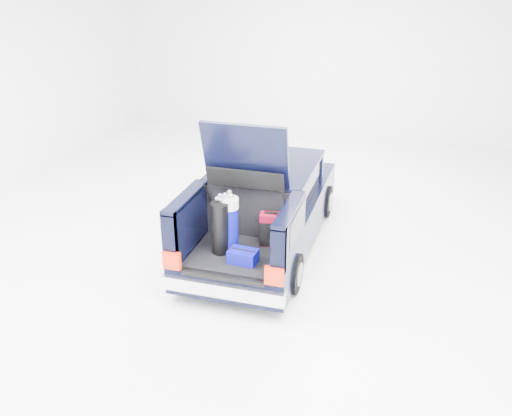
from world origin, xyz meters
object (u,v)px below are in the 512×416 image
(red_suitcase, at_px, (271,229))
(blue_duffel, at_px, (243,256))
(car, at_px, (266,206))
(blue_golf_bag, at_px, (229,224))
(black_golf_bag, at_px, (220,228))

(red_suitcase, distance_m, blue_duffel, 0.69)
(car, height_order, blue_golf_bag, car)
(car, distance_m, red_suitcase, 1.27)
(red_suitcase, distance_m, blue_golf_bag, 0.66)
(car, relative_size, blue_duffel, 10.94)
(red_suitcase, bearing_deg, black_golf_bag, -151.86)
(car, xyz_separation_m, blue_golf_bag, (-0.13, -1.54, 0.36))
(black_golf_bag, bearing_deg, blue_golf_bag, 28.68)
(red_suitcase, relative_size, blue_duffel, 1.26)
(black_golf_bag, distance_m, blue_duffel, 0.53)
(blue_duffel, bearing_deg, red_suitcase, 74.11)
(red_suitcase, xyz_separation_m, black_golf_bag, (-0.63, -0.47, 0.16))
(black_golf_bag, relative_size, blue_duffel, 2.17)
(car, relative_size, black_golf_bag, 5.04)
(blue_golf_bag, bearing_deg, red_suitcase, 45.58)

